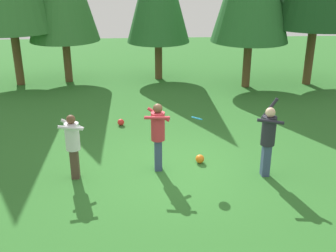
# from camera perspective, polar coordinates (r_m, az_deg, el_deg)

# --- Properties ---
(ground_plane) EXTENTS (40.00, 40.00, 0.00)m
(ground_plane) POSITION_cam_1_polar(r_m,az_deg,el_deg) (10.48, 0.77, -6.07)
(ground_plane) COLOR #2D6B28
(person_thrower) EXTENTS (0.62, 0.57, 1.95)m
(person_thrower) POSITION_cam_1_polar(r_m,az_deg,el_deg) (10.06, 13.76, -1.31)
(person_thrower) COLOR #38476B
(person_thrower) RESTS_ON ground_plane
(person_catcher) EXTENTS (0.65, 0.55, 1.76)m
(person_catcher) POSITION_cam_1_polar(r_m,az_deg,el_deg) (10.04, -1.41, -0.75)
(person_catcher) COLOR #38476B
(person_catcher) RESTS_ON ground_plane
(person_bystander) EXTENTS (0.58, 0.51, 1.63)m
(person_bystander) POSITION_cam_1_polar(r_m,az_deg,el_deg) (9.95, -13.11, -2.11)
(person_bystander) COLOR #4C382D
(person_bystander) RESTS_ON ground_plane
(frisbee) EXTENTS (0.37, 0.37, 0.13)m
(frisbee) POSITION_cam_1_polar(r_m,az_deg,el_deg) (9.87, 4.05, 1.10)
(frisbee) COLOR #2393D1
(ball_red) EXTENTS (0.22, 0.22, 0.22)m
(ball_red) POSITION_cam_1_polar(r_m,az_deg,el_deg) (13.32, -6.58, 0.52)
(ball_red) COLOR red
(ball_red) RESTS_ON ground_plane
(ball_orange) EXTENTS (0.23, 0.23, 0.23)m
(ball_orange) POSITION_cam_1_polar(r_m,az_deg,el_deg) (10.80, 4.46, -4.58)
(ball_orange) COLOR orange
(ball_orange) RESTS_ON ground_plane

